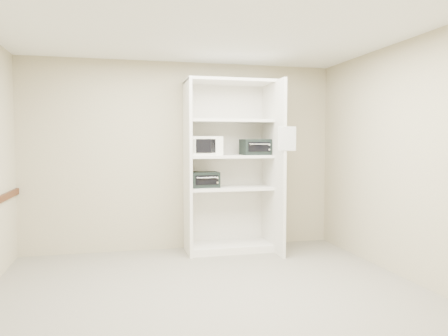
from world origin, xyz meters
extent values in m
cube|color=slate|center=(0.00, 0.00, 0.00)|extent=(4.50, 4.00, 0.01)
cube|color=white|center=(0.00, 0.00, 2.70)|extent=(4.50, 4.00, 0.01)
cube|color=#B8AE87|center=(0.00, 2.00, 1.35)|extent=(4.50, 0.02, 2.70)
cube|color=#B8AE87|center=(0.00, -2.00, 1.35)|extent=(4.50, 0.02, 2.70)
cube|color=#B8AE87|center=(2.25, 0.00, 1.35)|extent=(0.02, 4.00, 2.70)
cube|color=white|center=(0.02, 1.68, 1.20)|extent=(0.04, 0.60, 2.40)
cube|color=white|center=(1.22, 1.53, 1.20)|extent=(0.04, 0.90, 2.40)
cube|color=white|center=(0.62, 1.99, 1.20)|extent=(1.24, 0.02, 2.40)
cube|color=white|center=(0.62, 1.70, 0.05)|extent=(1.16, 0.56, 0.10)
cube|color=white|center=(0.62, 1.70, 0.90)|extent=(1.16, 0.56, 0.04)
cube|color=white|center=(0.62, 1.70, 1.35)|extent=(1.16, 0.56, 0.04)
cube|color=white|center=(0.62, 1.70, 1.85)|extent=(1.16, 0.56, 0.04)
cube|color=white|center=(0.62, 1.70, 2.40)|extent=(1.24, 0.60, 0.04)
cube|color=white|center=(0.27, 1.67, 1.50)|extent=(0.44, 0.34, 0.26)
cube|color=black|center=(0.99, 1.64, 1.48)|extent=(0.41, 0.32, 0.22)
cube|color=black|center=(0.25, 1.69, 1.03)|extent=(0.41, 0.32, 0.22)
cube|color=white|center=(1.24, 1.07, 1.60)|extent=(0.24, 0.01, 0.31)
camera|label=1|loc=(-0.90, -4.30, 1.55)|focal=35.00mm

